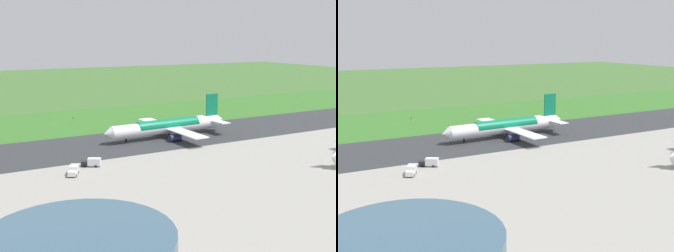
% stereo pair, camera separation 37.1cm
% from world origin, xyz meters
% --- Properties ---
extents(ground_plane, '(800.00, 800.00, 0.00)m').
position_xyz_m(ground_plane, '(0.00, 0.00, 0.00)').
color(ground_plane, '#3D662D').
extents(runway_asphalt, '(600.00, 37.53, 0.06)m').
position_xyz_m(runway_asphalt, '(0.00, 0.00, 0.03)').
color(runway_asphalt, '#2D3033').
rests_on(runway_asphalt, ground).
extents(apron_concrete, '(440.00, 110.00, 0.05)m').
position_xyz_m(apron_concrete, '(0.00, 60.84, 0.03)').
color(apron_concrete, gray).
rests_on(apron_concrete, ground).
extents(grass_verge_foreground, '(600.00, 80.00, 0.04)m').
position_xyz_m(grass_verge_foreground, '(0.00, -42.41, 0.02)').
color(grass_verge_foreground, '#346B27').
rests_on(grass_verge_foreground, ground).
extents(airliner_main, '(54.09, 44.20, 15.88)m').
position_xyz_m(airliner_main, '(-8.93, -0.02, 4.35)').
color(airliner_main, white).
rests_on(airliner_main, ground).
extents(service_truck_baggage, '(6.15, 4.84, 2.65)m').
position_xyz_m(service_truck_baggage, '(30.82, 23.99, 1.40)').
color(service_truck_baggage, black).
rests_on(service_truck_baggage, ground).
extents(service_truck_fuel, '(4.65, 6.19, 2.65)m').
position_xyz_m(service_truck_fuel, '(38.09, 29.34, 1.40)').
color(service_truck_fuel, silver).
rests_on(service_truck_fuel, ground).
extents(no_stopping_sign, '(0.60, 0.10, 2.99)m').
position_xyz_m(no_stopping_sign, '(16.31, -44.32, 1.76)').
color(no_stopping_sign, slate).
rests_on(no_stopping_sign, ground).
extents(traffic_cone_orange, '(0.40, 0.40, 0.55)m').
position_xyz_m(traffic_cone_orange, '(24.00, -45.30, 0.28)').
color(traffic_cone_orange, orange).
rests_on(traffic_cone_orange, ground).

